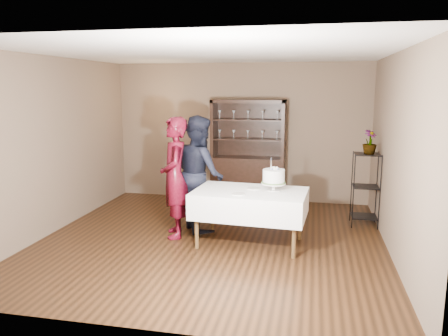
{
  "coord_description": "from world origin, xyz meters",
  "views": [
    {
      "loc": [
        1.43,
        -6.0,
        2.23
      ],
      "look_at": [
        0.17,
        0.1,
        1.08
      ],
      "focal_mm": 35.0,
      "sensor_mm": 36.0,
      "label": 1
    }
  ],
  "objects_px": {
    "china_hutch": "(248,169)",
    "cake": "(274,177)",
    "man": "(200,173)",
    "plant_etagere": "(365,186)",
    "potted_plant": "(370,142)",
    "cake_table": "(250,203)",
    "woman": "(175,178)"
  },
  "relations": [
    {
      "from": "woman",
      "to": "man",
      "type": "xyz_separation_m",
      "value": [
        0.27,
        0.42,
        0.0
      ]
    },
    {
      "from": "china_hutch",
      "to": "cake",
      "type": "distance_m",
      "value": 2.34
    },
    {
      "from": "cake_table",
      "to": "potted_plant",
      "type": "height_order",
      "value": "potted_plant"
    },
    {
      "from": "china_hutch",
      "to": "plant_etagere",
      "type": "distance_m",
      "value": 2.33
    },
    {
      "from": "cake_table",
      "to": "cake",
      "type": "xyz_separation_m",
      "value": [
        0.32,
        0.08,
        0.38
      ]
    },
    {
      "from": "cake_table",
      "to": "plant_etagere",
      "type": "bearing_deg",
      "value": 36.02
    },
    {
      "from": "cake_table",
      "to": "man",
      "type": "distance_m",
      "value": 1.08
    },
    {
      "from": "china_hutch",
      "to": "cake",
      "type": "bearing_deg",
      "value": -72.49
    },
    {
      "from": "cake",
      "to": "potted_plant",
      "type": "relative_size",
      "value": 1.24
    },
    {
      "from": "plant_etagere",
      "to": "cake_table",
      "type": "distance_m",
      "value": 2.11
    },
    {
      "from": "cake_table",
      "to": "cake",
      "type": "distance_m",
      "value": 0.5
    },
    {
      "from": "china_hutch",
      "to": "woman",
      "type": "xyz_separation_m",
      "value": [
        -0.78,
        -2.17,
        0.24
      ]
    },
    {
      "from": "woman",
      "to": "cake",
      "type": "bearing_deg",
      "value": 67.58
    },
    {
      "from": "woman",
      "to": "man",
      "type": "height_order",
      "value": "same"
    },
    {
      "from": "plant_etagere",
      "to": "man",
      "type": "bearing_deg",
      "value": -164.9
    },
    {
      "from": "china_hutch",
      "to": "man",
      "type": "height_order",
      "value": "china_hutch"
    },
    {
      "from": "cake_table",
      "to": "man",
      "type": "height_order",
      "value": "man"
    },
    {
      "from": "cake_table",
      "to": "potted_plant",
      "type": "distance_m",
      "value": 2.24
    },
    {
      "from": "man",
      "to": "cake_table",
      "type": "bearing_deg",
      "value": -155.1
    },
    {
      "from": "cake_table",
      "to": "woman",
      "type": "relative_size",
      "value": 0.9
    },
    {
      "from": "cake_table",
      "to": "woman",
      "type": "xyz_separation_m",
      "value": [
        -1.15,
        0.12,
        0.3
      ]
    },
    {
      "from": "cake",
      "to": "potted_plant",
      "type": "bearing_deg",
      "value": 38.52
    },
    {
      "from": "man",
      "to": "potted_plant",
      "type": "height_order",
      "value": "man"
    },
    {
      "from": "man",
      "to": "china_hutch",
      "type": "bearing_deg",
      "value": -49.7
    },
    {
      "from": "china_hutch",
      "to": "cake_table",
      "type": "xyz_separation_m",
      "value": [
        0.38,
        -2.29,
        -0.06
      ]
    },
    {
      "from": "plant_etagere",
      "to": "potted_plant",
      "type": "xyz_separation_m",
      "value": [
        0.02,
        -0.04,
        0.73
      ]
    },
    {
      "from": "man",
      "to": "potted_plant",
      "type": "bearing_deg",
      "value": -109.42
    },
    {
      "from": "cake",
      "to": "china_hutch",
      "type": "bearing_deg",
      "value": 107.51
    },
    {
      "from": "man",
      "to": "cake",
      "type": "relative_size",
      "value": 3.79
    },
    {
      "from": "china_hutch",
      "to": "plant_etagere",
      "type": "relative_size",
      "value": 1.67
    },
    {
      "from": "plant_etagere",
      "to": "potted_plant",
      "type": "height_order",
      "value": "potted_plant"
    },
    {
      "from": "cake",
      "to": "plant_etagere",
      "type": "bearing_deg",
      "value": 39.94
    }
  ]
}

